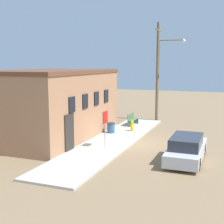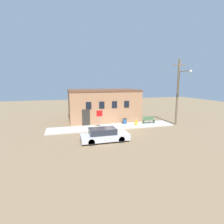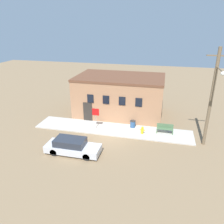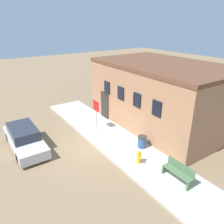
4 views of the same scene
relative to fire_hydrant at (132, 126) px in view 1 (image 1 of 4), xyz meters
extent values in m
plane|color=#846B4C|center=(-3.08, -1.06, -0.50)|extent=(80.00, 80.00, 0.00)
cube|color=#BCB7AD|center=(-3.08, 0.38, -0.44)|extent=(15.96, 2.88, 0.12)
cube|color=#A87551|center=(-3.25, 4.87, 1.68)|extent=(9.85, 6.10, 4.35)
cube|color=brown|center=(-3.25, 4.87, 3.97)|extent=(9.95, 6.20, 0.24)
cube|color=black|center=(-5.84, 1.78, 2.20)|extent=(0.70, 0.08, 0.90)
cube|color=black|center=(-4.12, 1.78, 2.20)|extent=(0.70, 0.08, 0.90)
cube|color=black|center=(-2.39, 1.78, 2.20)|extent=(0.70, 0.08, 0.90)
cube|color=black|center=(-0.67, 1.78, 2.20)|extent=(0.70, 0.08, 0.90)
cube|color=#2D2823|center=(-6.21, 1.78, 0.60)|extent=(1.00, 0.08, 2.20)
cylinder|color=gold|center=(0.00, 0.00, -0.08)|extent=(0.23, 0.23, 0.60)
sphere|color=gold|center=(0.00, 0.00, 0.28)|extent=(0.21, 0.21, 0.21)
cylinder|color=gold|center=(-0.18, 0.00, 0.01)|extent=(0.13, 0.11, 0.11)
cylinder|color=gold|center=(0.18, 0.00, 0.01)|extent=(0.13, 0.11, 0.11)
cylinder|color=gray|center=(-4.78, 0.19, 0.69)|extent=(0.06, 0.06, 2.14)
cube|color=red|center=(-4.78, 0.17, 1.39)|extent=(0.73, 0.02, 0.73)
cube|color=#4C6B47|center=(1.38, 0.60, -0.16)|extent=(0.08, 0.44, 0.45)
cube|color=#4C6B47|center=(2.88, 0.60, -0.16)|extent=(0.08, 0.44, 0.45)
cube|color=#4C6B47|center=(2.13, 0.60, 0.09)|extent=(1.58, 0.44, 0.04)
cube|color=#4C6B47|center=(2.13, 0.80, 0.33)|extent=(1.58, 0.04, 0.44)
cylinder|color=#2D517F|center=(-1.12, 1.23, -0.05)|extent=(0.54, 0.54, 0.67)
cylinder|color=#2D2D2D|center=(-1.12, 1.23, 0.32)|extent=(0.56, 0.56, 0.06)
cylinder|color=brown|center=(5.57, -0.52, 3.76)|extent=(0.27, 0.27, 8.51)
cylinder|color=brown|center=(5.57, -1.61, 6.48)|extent=(0.09, 2.17, 0.09)
sphere|color=silver|center=(5.57, -2.69, 6.38)|extent=(0.32, 0.32, 0.32)
cube|color=brown|center=(5.57, -0.52, 7.33)|extent=(1.80, 0.10, 0.10)
cylinder|color=black|center=(-3.85, -3.91, -0.20)|extent=(0.61, 0.20, 0.61)
cylinder|color=black|center=(-3.85, -5.37, -0.20)|extent=(0.61, 0.20, 0.61)
cylinder|color=black|center=(-6.70, -3.91, -0.20)|extent=(0.61, 0.20, 0.61)
cylinder|color=black|center=(-6.70, -5.37, -0.20)|extent=(0.61, 0.20, 0.61)
cube|color=silver|center=(-5.27, -4.64, -0.04)|extent=(4.59, 1.66, 0.59)
cube|color=#282D38|center=(-5.50, -4.64, 0.54)|extent=(2.53, 1.46, 0.57)
camera|label=1|loc=(-21.41, -6.69, 4.50)|focal=50.00mm
camera|label=2|loc=(-9.04, -20.27, 5.09)|focal=28.00mm
camera|label=3|loc=(1.56, -19.19, 9.61)|focal=35.00mm
camera|label=4|loc=(7.41, -6.81, 6.78)|focal=35.00mm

